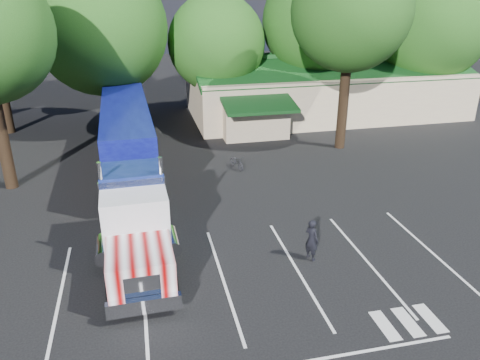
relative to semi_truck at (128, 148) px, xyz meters
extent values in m
plane|color=black|center=(3.52, -3.96, -2.58)|extent=(120.00, 120.00, 0.00)
cube|color=tan|center=(17.52, 14.04, -0.58)|extent=(24.00, 11.00, 4.00)
cube|color=#124118|center=(17.52, 11.64, 1.92)|extent=(24.20, 6.25, 2.10)
cube|color=#124118|center=(17.52, 16.44, 1.92)|extent=(24.20, 6.25, 2.10)
cube|color=tan|center=(9.52, 8.34, -1.18)|extent=(5.00, 2.50, 2.80)
cube|color=#124118|center=(9.52, 7.04, 0.32)|extent=(5.40, 3.19, 0.80)
cylinder|color=black|center=(-9.48, 13.84, -0.58)|extent=(0.70, 0.70, 4.00)
cylinder|color=black|center=(-1.48, 12.24, -0.43)|extent=(0.70, 0.70, 4.30)
sphere|color=#1D4A15|center=(-1.48, 12.24, 5.47)|extent=(10.00, 10.00, 10.00)
cylinder|color=black|center=(7.52, 13.54, -0.78)|extent=(0.70, 0.70, 3.60)
sphere|color=#1D4A15|center=(7.52, 13.54, 4.02)|extent=(8.00, 8.00, 8.00)
cylinder|color=black|center=(16.52, 14.04, -0.33)|extent=(0.70, 0.70, 4.50)
sphere|color=#1D4A15|center=(16.52, 14.04, 5.52)|extent=(9.60, 9.60, 9.60)
cylinder|color=black|center=(26.52, 12.84, -0.63)|extent=(0.70, 0.70, 3.90)
sphere|color=#1D4A15|center=(26.52, 12.84, 5.22)|extent=(10.40, 10.40, 10.40)
cylinder|color=black|center=(-6.98, 2.04, 0.42)|extent=(0.70, 0.70, 6.00)
cylinder|color=black|center=(15.02, 4.54, 0.67)|extent=(0.70, 0.70, 6.50)
sphere|color=#1D4A15|center=(15.02, 4.54, 6.92)|extent=(8.00, 8.00, 8.00)
cube|color=black|center=(0.21, -7.86, -1.79)|extent=(1.26, 7.47, 0.27)
cube|color=white|center=(0.32, -11.85, -1.89)|extent=(2.66, 0.34, 0.58)
cube|color=white|center=(0.31, -11.63, -1.26)|extent=(1.28, 0.16, 0.96)
cube|color=white|center=(0.28, -10.41, -1.04)|extent=(2.51, 2.62, 1.22)
cube|color=silver|center=(0.22, -8.29, -0.41)|extent=(2.70, 1.77, 2.44)
cube|color=black|center=(0.24, -8.98, 0.13)|extent=(2.45, 0.15, 1.06)
cube|color=white|center=(0.20, -7.38, 0.98)|extent=(2.77, 0.18, 0.27)
cube|color=#0B1853|center=(0.17, -6.37, -0.19)|extent=(2.71, 2.20, 2.87)
cylinder|color=white|center=(-1.02, -7.36, 0.18)|extent=(0.20, 0.20, 3.61)
cylinder|color=white|center=(1.42, -7.30, 0.18)|extent=(0.20, 0.20, 3.61)
cylinder|color=white|center=(-1.22, -7.79, -1.79)|extent=(0.75, 1.72, 0.70)
cylinder|color=white|center=(1.64, -7.72, -1.79)|extent=(0.75, 1.72, 0.70)
cube|color=silver|center=(-0.08, 2.87, -0.30)|extent=(3.13, 13.67, 1.59)
cube|color=#090A5B|center=(-0.08, 2.87, 1.14)|extent=(3.13, 13.67, 1.28)
cube|color=black|center=(-0.20, 7.33, -1.68)|extent=(1.38, 3.75, 0.37)
cube|color=black|center=(-0.67, -2.89, -1.84)|extent=(0.13, 0.13, 1.49)
cube|color=black|center=(0.82, -2.85, -1.84)|extent=(0.13, 0.13, 1.49)
cube|color=white|center=(-0.26, 9.78, -2.11)|extent=(2.55, 0.20, 0.13)
cylinder|color=black|center=(-0.82, -10.97, -2.00)|extent=(0.40, 1.18, 1.17)
cylinder|color=black|center=(1.41, -10.91, -2.00)|extent=(0.40, 1.18, 1.17)
cylinder|color=black|center=(-0.95, -6.09, -2.00)|extent=(0.40, 1.18, 1.17)
cylinder|color=black|center=(1.28, -6.03, -2.00)|extent=(0.40, 1.18, 1.17)
cylinder|color=black|center=(-0.98, -4.92, -2.00)|extent=(0.40, 1.18, 1.17)
cylinder|color=black|center=(1.25, -4.86, -2.00)|extent=(0.40, 1.18, 1.17)
cylinder|color=black|center=(-1.29, 6.45, -2.00)|extent=(0.40, 1.18, 1.17)
cylinder|color=black|center=(0.94, 6.51, -2.00)|extent=(0.40, 1.18, 1.17)
cylinder|color=black|center=(-1.33, 7.73, -2.00)|extent=(0.40, 1.18, 1.17)
cylinder|color=black|center=(0.91, 7.79, -2.00)|extent=(0.40, 1.18, 1.17)
imported|color=black|center=(7.58, -9.24, -1.62)|extent=(0.72, 0.83, 1.93)
imported|color=black|center=(6.73, 2.10, -2.15)|extent=(1.01, 1.77, 0.88)
imported|color=#9C9FA4|center=(9.20, 9.12, -1.87)|extent=(4.37, 1.59, 1.43)
camera|label=1|loc=(0.67, -25.76, 8.68)|focal=35.00mm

